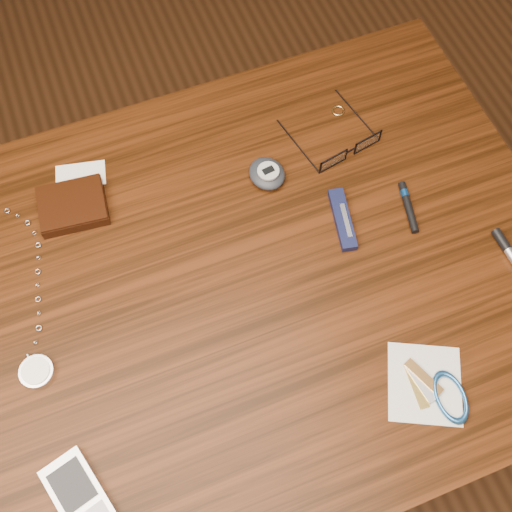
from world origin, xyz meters
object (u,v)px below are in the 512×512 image
object	(u,v)px
pedometer	(267,173)
pocket_knife	(342,219)
pda_phone	(79,495)
eyeglasses	(348,149)
notepad_keys	(438,391)
desk	(220,315)
wallet_and_card	(73,205)
pocket_watch	(36,364)

from	to	relation	value
pedometer	pocket_knife	world-z (taller)	pedometer
pda_phone	eyeglasses	bearing A→B (deg)	33.38
pda_phone	notepad_keys	distance (m)	0.46
desk	eyeglasses	bearing A→B (deg)	28.12
desk	wallet_and_card	xyz separation A→B (m)	(-0.15, 0.20, 0.11)
eyeglasses	desk	bearing A→B (deg)	-151.88
pedometer	eyeglasses	bearing A→B (deg)	-1.71
notepad_keys	desk	bearing A→B (deg)	132.30
pda_phone	pedometer	distance (m)	0.51
desk	pda_phone	world-z (taller)	pda_phone
eyeglasses	pedometer	distance (m)	0.13
notepad_keys	pocket_knife	xyz separation A→B (m)	(-0.01, 0.27, 0.00)
pedometer	pocket_knife	size ratio (longest dim) A/B	0.65
pocket_watch	pda_phone	xyz separation A→B (m)	(0.01, -0.18, 0.00)
pda_phone	pedometer	world-z (taller)	pedometer
eyeglasses	notepad_keys	world-z (taller)	eyeglasses
wallet_and_card	notepad_keys	distance (m)	0.57
desk	pedometer	distance (m)	0.23
eyeglasses	pocket_watch	size ratio (longest dim) A/B	0.45
eyeglasses	pocket_knife	size ratio (longest dim) A/B	1.36
pocket_watch	pocket_knife	size ratio (longest dim) A/B	3.05
pda_phone	pocket_knife	size ratio (longest dim) A/B	1.10
pocket_watch	pocket_knife	distance (m)	0.46
desk	pda_phone	size ratio (longest dim) A/B	8.99
eyeglasses	pocket_knife	xyz separation A→B (m)	(-0.06, -0.11, -0.01)
wallet_and_card	notepad_keys	xyz separation A→B (m)	(0.37, -0.43, -0.01)
pedometer	pda_phone	bearing A→B (deg)	-138.07
eyeglasses	notepad_keys	xyz separation A→B (m)	(-0.05, -0.38, -0.01)
pedometer	wallet_and_card	bearing A→B (deg)	169.52
pda_phone	notepad_keys	world-z (taller)	pda_phone
pocket_watch	pedometer	distance (m)	0.42
pedometer	pocket_knife	distance (m)	0.13
pda_phone	wallet_and_card	bearing A→B (deg)	76.69
pocket_knife	pda_phone	bearing A→B (deg)	-153.18
pocket_watch	pedometer	world-z (taller)	pedometer
pedometer	notepad_keys	distance (m)	0.39
pocket_watch	eyeglasses	bearing A→B (deg)	16.89
wallet_and_card	pda_phone	size ratio (longest dim) A/B	1.15
eyeglasses	pda_phone	world-z (taller)	eyeglasses
pedometer	pocket_watch	bearing A→B (deg)	-157.41
pocket_watch	notepad_keys	world-z (taller)	pocket_watch
desk	pda_phone	distance (m)	0.33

